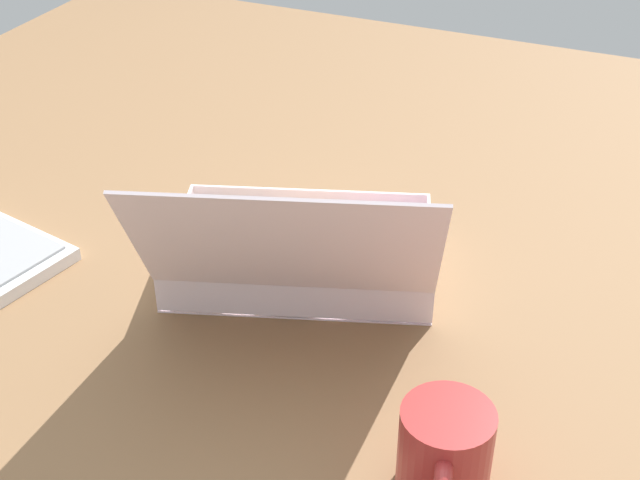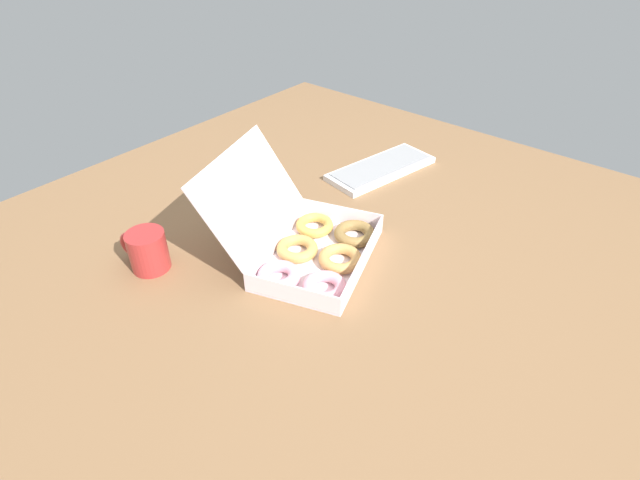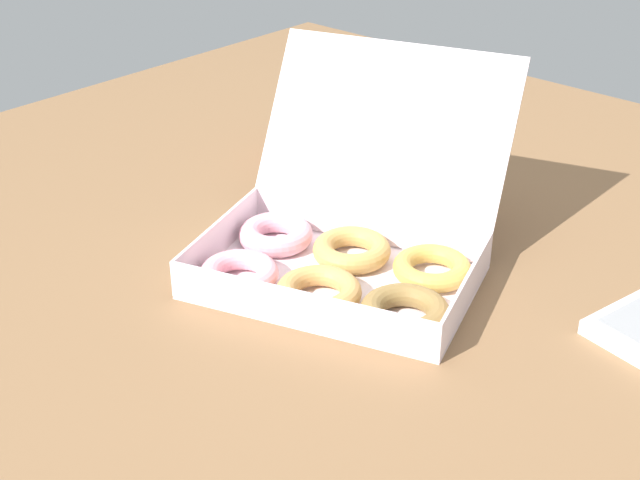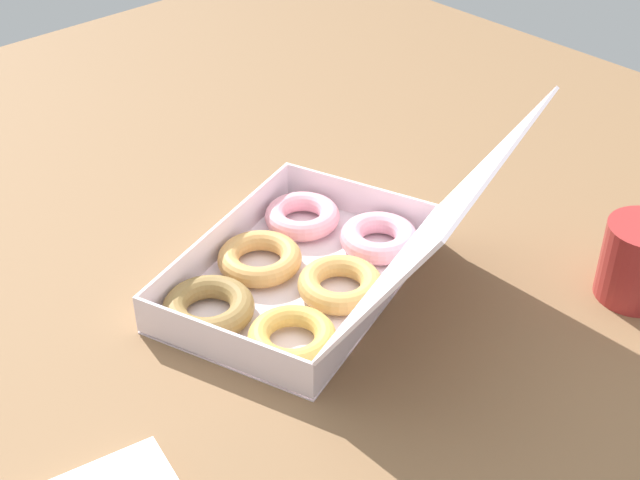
{
  "view_description": "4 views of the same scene",
  "coord_description": "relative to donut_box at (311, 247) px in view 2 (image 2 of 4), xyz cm",
  "views": [
    {
      "loc": [
        -44.91,
        90.72,
        68.0
      ],
      "look_at": [
        -7.31,
        3.53,
        5.34
      ],
      "focal_mm": 50.0,
      "sensor_mm": 36.0,
      "label": 1
    },
    {
      "loc": [
        -77.55,
        -58.35,
        76.04
      ],
      "look_at": [
        -3.74,
        3.01,
        5.31
      ],
      "focal_mm": 28.0,
      "sensor_mm": 36.0,
      "label": 2
    },
    {
      "loc": [
        58.1,
        -69.24,
        58.78
      ],
      "look_at": [
        -7.13,
        2.8,
        5.12
      ],
      "focal_mm": 50.0,
      "sensor_mm": 36.0,
      "label": 3
    },
    {
      "loc": [
        51.97,
        67.75,
        66.56
      ],
      "look_at": [
        -7.24,
        3.64,
        5.46
      ],
      "focal_mm": 50.0,
      "sensor_mm": 36.0,
      "label": 4
    }
  ],
  "objects": [
    {
      "name": "coffee_mug",
      "position": [
        -27.33,
        27.31,
        1.75
      ],
      "size": [
        9.03,
        12.86,
        9.76
      ],
      "color": "#AA2D2C",
      "rests_on": "ground_plane"
    },
    {
      "name": "keyboard",
      "position": [
        47.47,
        11.64,
        -2.19
      ],
      "size": [
        37.86,
        20.64,
        2.2
      ],
      "color": "white",
      "rests_on": "ground_plane"
    },
    {
      "name": "ground_plane",
      "position": [
        5.06,
        -4.7,
        -4.25
      ],
      "size": [
        180.0,
        180.0,
        2.0
      ],
      "primitive_type": "cube",
      "color": "brown"
    },
    {
      "name": "donut_box",
      "position": [
        0.0,
        0.0,
        0.0
      ],
      "size": [
        43.26,
        44.17,
        24.5
      ],
      "color": "white",
      "rests_on": "ground_plane"
    }
  ]
}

